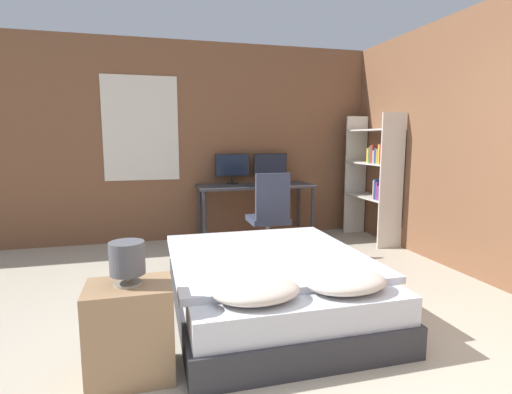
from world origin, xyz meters
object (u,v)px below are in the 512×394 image
(bed, at_px, (270,284))
(monitor_left, at_px, (232,166))
(nightstand, at_px, (131,331))
(office_chair, at_px, (269,223))
(desk, at_px, (255,192))
(keyboard, at_px, (259,186))
(bedside_lamp, at_px, (127,259))
(monitor_right, at_px, (270,166))
(bookshelf, at_px, (377,170))
(computer_mouse, at_px, (278,185))

(bed, relative_size, monitor_left, 3.96)
(monitor_left, bearing_deg, nightstand, -111.95)
(nightstand, bearing_deg, office_chair, 55.26)
(desk, bearing_deg, keyboard, -90.00)
(bedside_lamp, xyz_separation_m, monitor_left, (1.26, 3.12, 0.30))
(monitor_right, distance_m, keyboard, 0.55)
(nightstand, xyz_separation_m, bookshelf, (3.10, 2.44, 0.70))
(desk, bearing_deg, nightstand, -117.77)
(keyboard, xyz_separation_m, office_chair, (-0.02, -0.53, -0.39))
(monitor_right, relative_size, bookshelf, 0.28)
(monitor_left, distance_m, office_chair, 1.16)
(desk, distance_m, computer_mouse, 0.35)
(office_chair, bearing_deg, keyboard, 87.32)
(bedside_lamp, height_order, office_chair, office_chair)
(monitor_left, height_order, keyboard, monitor_left)
(keyboard, height_order, office_chair, office_chair)
(monitor_left, relative_size, monitor_right, 1.00)
(monitor_left, xyz_separation_m, monitor_right, (0.55, 0.00, 0.00))
(monitor_right, bearing_deg, keyboard, -123.24)
(bedside_lamp, bearing_deg, computer_mouse, 56.41)
(monitor_left, relative_size, keyboard, 1.41)
(nightstand, xyz_separation_m, monitor_right, (1.80, 3.12, 0.74))
(bookshelf, bearing_deg, bedside_lamp, -141.73)
(keyboard, bearing_deg, nightstand, -119.55)
(bedside_lamp, xyz_separation_m, desk, (1.53, 2.90, -0.03))
(desk, distance_m, office_chair, 0.79)
(monitor_right, bearing_deg, computer_mouse, -91.59)
(nightstand, relative_size, keyboard, 1.65)
(bedside_lamp, relative_size, monitor_left, 0.52)
(bedside_lamp, bearing_deg, office_chair, 55.26)
(nightstand, bearing_deg, bedside_lamp, 0.00)
(nightstand, xyz_separation_m, monitor_left, (1.26, 3.12, 0.74))
(computer_mouse, xyz_separation_m, bookshelf, (1.30, -0.26, 0.18))
(monitor_right, height_order, keyboard, monitor_right)
(nightstand, height_order, desk, desk)
(bookshelf, bearing_deg, office_chair, -170.30)
(bed, relative_size, monitor_right, 3.96)
(nightstand, distance_m, monitor_left, 3.44)
(monitor_left, height_order, monitor_right, same)
(bed, height_order, desk, desk)
(monitor_right, relative_size, keyboard, 1.41)
(office_chair, bearing_deg, nightstand, -124.74)
(bed, xyz_separation_m, monitor_right, (0.75, 2.48, 0.78))
(bed, xyz_separation_m, bookshelf, (2.04, 1.81, 0.75))
(bed, height_order, monitor_right, monitor_right)
(nightstand, xyz_separation_m, office_chair, (1.50, 2.17, 0.11))
(bookshelf, bearing_deg, desk, 163.53)
(bookshelf, bearing_deg, bed, -138.53)
(monitor_left, relative_size, computer_mouse, 6.97)
(bedside_lamp, distance_m, computer_mouse, 3.24)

